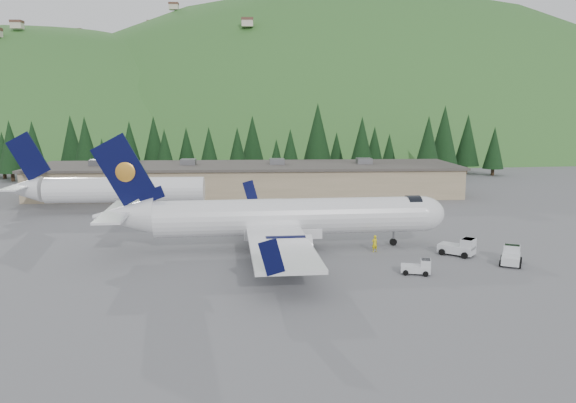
% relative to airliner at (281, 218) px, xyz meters
% --- Properties ---
extents(ground, '(600.00, 600.00, 0.00)m').
position_rel_airliner_xyz_m(ground, '(1.07, 0.06, -3.25)').
color(ground, slate).
extents(airliner, '(36.71, 34.41, 12.19)m').
position_rel_airliner_xyz_m(airliner, '(0.00, 0.00, 0.00)').
color(airliner, white).
rests_on(airliner, ground).
extents(second_airliner, '(27.50, 11.00, 10.05)m').
position_rel_airliner_xyz_m(second_airliner, '(-23.85, 22.06, 0.08)').
color(second_airliner, white).
rests_on(second_airliner, ground).
extents(baggage_tug_a, '(2.82, 2.07, 1.37)m').
position_rel_airliner_xyz_m(baggage_tug_a, '(11.75, -9.87, -2.63)').
color(baggage_tug_a, silver).
rests_on(baggage_tug_a, ground).
extents(baggage_tug_b, '(3.75, 3.51, 1.83)m').
position_rel_airliner_xyz_m(baggage_tug_b, '(17.70, -3.86, -2.43)').
color(baggage_tug_b, silver).
rests_on(baggage_tug_b, ground).
extents(baggage_tug_c, '(2.92, 3.50, 1.67)m').
position_rel_airliner_xyz_m(baggage_tug_c, '(21.45, -7.16, -2.50)').
color(baggage_tug_c, silver).
rests_on(baggage_tug_c, ground).
extents(terminal_building, '(71.00, 17.00, 6.10)m').
position_rel_airliner_xyz_m(terminal_building, '(-3.94, 38.06, -0.62)').
color(terminal_building, gray).
rests_on(terminal_building, ground).
extents(ramp_worker, '(0.75, 0.62, 1.76)m').
position_rel_airliner_xyz_m(ramp_worker, '(9.49, -1.98, -2.36)').
color(ramp_worker, yellow).
rests_on(ramp_worker, ground).
extents(tree_line, '(112.69, 18.57, 14.44)m').
position_rel_airliner_xyz_m(tree_line, '(-2.89, 59.95, 3.87)').
color(tree_line, black).
rests_on(tree_line, ground).
extents(hills, '(614.00, 330.00, 300.00)m').
position_rel_airliner_xyz_m(hills, '(54.41, 207.44, -86.05)').
color(hills, '#295B23').
rests_on(hills, ground).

